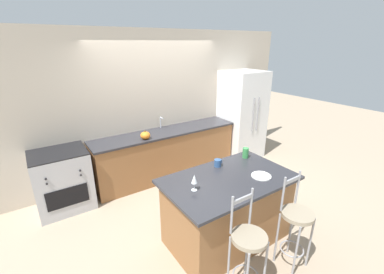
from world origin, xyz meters
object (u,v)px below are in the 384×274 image
at_px(bar_stool_near, 248,246).
at_px(oven_range, 63,180).
at_px(tumbler_cup, 246,153).
at_px(dinner_plate, 261,176).
at_px(coffee_mug, 218,163).
at_px(refrigerator, 242,115).
at_px(pumpkin_decoration, 145,135).
at_px(wine_glass, 194,179).
at_px(bar_stool_far, 296,222).

bearing_deg(bar_stool_near, oven_range, 115.96).
xyz_separation_m(bar_stool_near, tumbler_cup, (0.94, 1.01, 0.40)).
bearing_deg(dinner_plate, bar_stool_near, -144.51).
bearing_deg(oven_range, tumbler_cup, -36.30).
bearing_deg(coffee_mug, refrigerator, 38.79).
distance_m(dinner_plate, coffee_mug, 0.59).
bearing_deg(coffee_mug, pumpkin_decoration, 104.27).
height_order(tumbler_cup, pumpkin_decoration, pumpkin_decoration).
relative_size(oven_range, wine_glass, 4.85).
distance_m(oven_range, wine_glass, 2.32).
bearing_deg(bar_stool_far, tumbler_cup, 77.40).
height_order(refrigerator, coffee_mug, refrigerator).
distance_m(refrigerator, oven_range, 3.72).
bearing_deg(refrigerator, dinner_plate, -128.94).
distance_m(oven_range, pumpkin_decoration, 1.45).
bearing_deg(bar_stool_near, tumbler_cup, 47.17).
relative_size(bar_stool_near, wine_glass, 5.85).
relative_size(refrigerator, oven_range, 2.02).
height_order(bar_stool_far, pumpkin_decoration, bar_stool_far).
distance_m(bar_stool_near, wine_glass, 0.86).
xyz_separation_m(oven_range, tumbler_cup, (2.23, -1.64, 0.51)).
xyz_separation_m(refrigerator, bar_stool_near, (-2.40, -2.60, -0.37)).
distance_m(refrigerator, dinner_plate, 2.70).
bearing_deg(refrigerator, bar_stool_far, -122.75).
height_order(coffee_mug, tumbler_cup, tumbler_cup).
xyz_separation_m(refrigerator, tumbler_cup, (-1.46, -1.59, 0.03)).
bearing_deg(dinner_plate, refrigerator, 51.06).
relative_size(bar_stool_near, bar_stool_far, 1.00).
xyz_separation_m(dinner_plate, pumpkin_decoration, (-0.65, 2.01, 0.06)).
xyz_separation_m(tumbler_cup, pumpkin_decoration, (-0.88, 1.50, -0.01)).
distance_m(bar_stool_near, dinner_plate, 0.93).
bearing_deg(refrigerator, bar_stool_near, -132.72).
bearing_deg(oven_range, bar_stool_far, -53.44).
xyz_separation_m(dinner_plate, wine_glass, (-0.86, 0.20, 0.13)).
distance_m(oven_range, dinner_plate, 2.97).
bearing_deg(oven_range, pumpkin_decoration, -5.97).
bearing_deg(refrigerator, oven_range, 179.22).
xyz_separation_m(refrigerator, wine_glass, (-2.56, -1.89, 0.09)).
distance_m(bar_stool_near, coffee_mug, 1.17).
height_order(bar_stool_far, wine_glass, bar_stool_far).
height_order(wine_glass, coffee_mug, wine_glass).
relative_size(refrigerator, bar_stool_far, 1.67).
xyz_separation_m(oven_range, pumpkin_decoration, (1.35, -0.14, 0.50)).
relative_size(dinner_plate, tumbler_cup, 1.68).
height_order(refrigerator, bar_stool_near, refrigerator).
height_order(bar_stool_far, coffee_mug, bar_stool_far).
bearing_deg(wine_glass, pumpkin_decoration, 83.18).
height_order(wine_glass, tumbler_cup, wine_glass).
bearing_deg(coffee_mug, oven_range, 136.70).
bearing_deg(oven_range, dinner_plate, -47.03).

